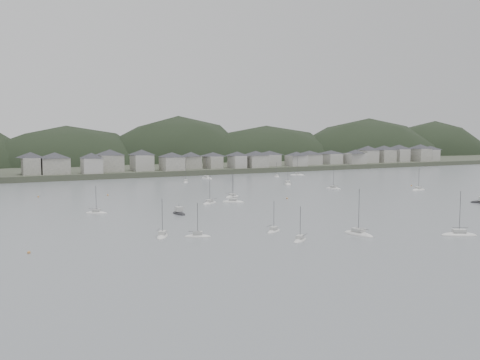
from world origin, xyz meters
TOP-DOWN VIEW (x-y plane):
  - ground at (0.00, 0.00)m, footprint 900.00×900.00m
  - far_shore_land at (0.00, 295.00)m, footprint 900.00×250.00m
  - forested_ridge at (4.83, 269.40)m, footprint 851.55×103.94m
  - waterfront_town at (50.59, 183.34)m, footprint 451.48×28.46m
  - sailboat_lead at (-20.48, 58.34)m, footprint 7.83×6.20m
  - moored_fleet at (-18.72, 62.56)m, footprint 241.08×177.32m
  - motor_launch_far at (-38.11, 41.85)m, footprint 2.94×7.16m
  - mooring_buoys at (-11.45, 53.99)m, footprint 170.67×121.36m

SIDE VIEW (x-z plane):
  - forested_ridge at x=4.83m, z-range -62.57..40.00m
  - ground at x=0.00m, z-range 0.00..0.00m
  - mooring_buoys at x=-11.45m, z-range -0.20..0.50m
  - moored_fleet at x=-18.72m, z-range -6.36..6.71m
  - sailboat_lead at x=-20.48m, z-range -5.10..5.45m
  - motor_launch_far at x=-38.11m, z-range -1.55..2.15m
  - far_shore_land at x=0.00m, z-range 0.00..3.00m
  - waterfront_town at x=50.59m, z-range 2.20..15.12m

